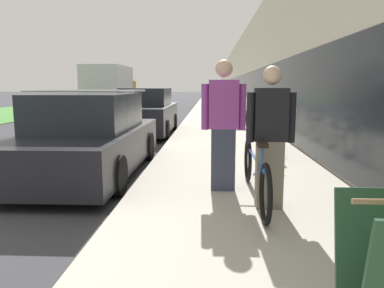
% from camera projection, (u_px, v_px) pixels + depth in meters
% --- Properties ---
extents(sidewalk_slab, '(3.22, 70.00, 0.11)m').
position_uv_depth(sidewalk_slab, '(217.00, 110.00, 23.97)').
color(sidewalk_slab, '#BCB5A5').
rests_on(sidewalk_slab, ground).
extents(storefront_facade, '(10.01, 70.00, 5.01)m').
position_uv_depth(storefront_facade, '(295.00, 75.00, 31.18)').
color(storefront_facade, beige).
rests_on(storefront_facade, ground).
extents(lawn_strip, '(6.80, 70.00, 0.03)m').
position_uv_depth(lawn_strip, '(51.00, 107.00, 28.51)').
color(lawn_strip, '#478438').
rests_on(lawn_strip, ground).
extents(tandem_bicycle, '(0.52, 2.53, 0.84)m').
position_uv_depth(tandem_bicycle, '(255.00, 172.00, 4.87)').
color(tandem_bicycle, black).
rests_on(tandem_bicycle, sidewalk_slab).
extents(person_rider, '(0.58, 0.23, 1.70)m').
position_uv_depth(person_rider, '(270.00, 138.00, 4.47)').
color(person_rider, '#756B5B').
rests_on(person_rider, sidewalk_slab).
extents(person_bystander, '(0.62, 0.24, 1.83)m').
position_uv_depth(person_bystander, '(223.00, 126.00, 5.26)').
color(person_bystander, '#33384C').
rests_on(person_bystander, sidewalk_slab).
extents(bike_rack_hoop, '(0.05, 0.60, 0.84)m').
position_uv_depth(bike_rack_hoop, '(270.00, 135.00, 7.45)').
color(bike_rack_hoop, '#4C4C51').
rests_on(bike_rack_hoop, sidewalk_slab).
extents(cruiser_bike_nearest, '(0.52, 1.80, 0.86)m').
position_uv_depth(cruiser_bike_nearest, '(270.00, 137.00, 8.29)').
color(cruiser_bike_nearest, black).
rests_on(cruiser_bike_nearest, sidewalk_slab).
extents(cruiser_bike_middle, '(0.52, 1.83, 0.87)m').
position_uv_depth(cruiser_bike_middle, '(257.00, 126.00, 10.54)').
color(cruiser_bike_middle, black).
rests_on(cruiser_bike_middle, sidewalk_slab).
extents(cruiser_bike_farthest, '(0.52, 1.68, 0.84)m').
position_uv_depth(cruiser_bike_farthest, '(249.00, 119.00, 12.92)').
color(cruiser_bike_farthest, black).
rests_on(cruiser_bike_farthest, sidewalk_slab).
extents(parked_sedan_curbside, '(1.89, 4.49, 1.52)m').
position_uv_depth(parked_sedan_curbside, '(89.00, 138.00, 6.71)').
color(parked_sedan_curbside, black).
rests_on(parked_sedan_curbside, ground).
extents(vintage_roadster_curbside, '(1.73, 4.37, 1.52)m').
position_uv_depth(vintage_roadster_curbside, '(147.00, 113.00, 12.36)').
color(vintage_roadster_curbside, black).
rests_on(vintage_roadster_curbside, ground).
extents(moving_truck, '(2.57, 6.37, 2.95)m').
position_uv_depth(moving_truck, '(110.00, 88.00, 26.01)').
color(moving_truck, orange).
rests_on(moving_truck, ground).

